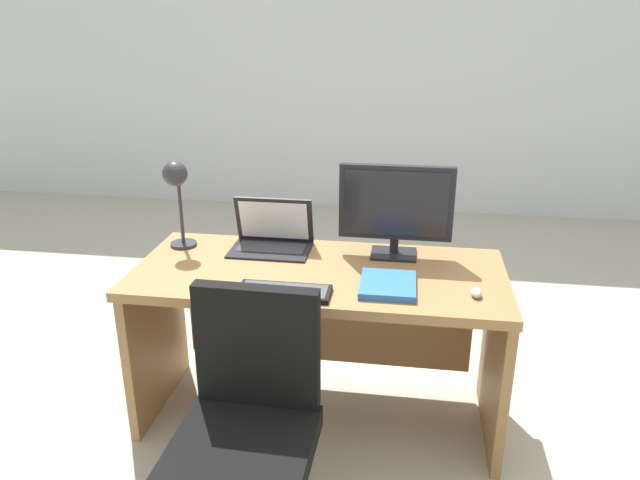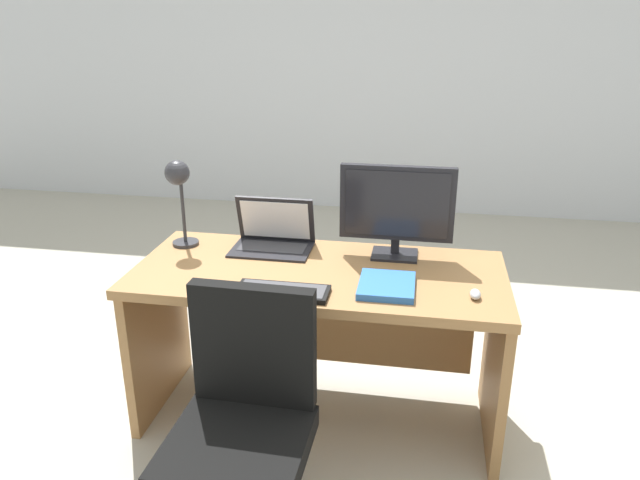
# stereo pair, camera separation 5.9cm
# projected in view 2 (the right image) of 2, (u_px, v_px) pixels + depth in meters

# --- Properties ---
(ground) EXTENTS (12.00, 12.00, 0.00)m
(ground) POSITION_uv_depth(u_px,v_px,m) (357.00, 281.00, 4.17)
(ground) COLOR #B7B2A3
(back_wall) EXTENTS (10.00, 0.10, 2.80)m
(back_wall) POSITION_uv_depth(u_px,v_px,m) (384.00, 53.00, 5.24)
(back_wall) COLOR silver
(back_wall) RESTS_ON ground
(desk) EXTENTS (1.55, 0.69, 0.73)m
(desk) POSITION_uv_depth(u_px,v_px,m) (320.00, 309.00, 2.65)
(desk) COLOR #9E7042
(desk) RESTS_ON ground
(monitor) EXTENTS (0.49, 0.16, 0.41)m
(monitor) POSITION_uv_depth(u_px,v_px,m) (397.00, 207.00, 2.59)
(monitor) COLOR black
(monitor) RESTS_ON desk
(laptop) EXTENTS (0.36, 0.25, 0.23)m
(laptop) POSITION_uv_depth(u_px,v_px,m) (274.00, 232.00, 2.75)
(laptop) COLOR black
(laptop) RESTS_ON desk
(keyboard) EXTENTS (0.36, 0.14, 0.02)m
(keyboard) POSITION_uv_depth(u_px,v_px,m) (282.00, 291.00, 2.31)
(keyboard) COLOR black
(keyboard) RESTS_ON desk
(mouse) EXTENTS (0.04, 0.07, 0.03)m
(mouse) POSITION_uv_depth(u_px,v_px,m) (475.00, 294.00, 2.28)
(mouse) COLOR #B7BABF
(mouse) RESTS_ON desk
(desk_lamp) EXTENTS (0.12, 0.14, 0.40)m
(desk_lamp) POSITION_uv_depth(u_px,v_px,m) (179.00, 184.00, 2.68)
(desk_lamp) COLOR #2D2D33
(desk_lamp) RESTS_ON desk
(book) EXTENTS (0.22, 0.25, 0.03)m
(book) POSITION_uv_depth(u_px,v_px,m) (387.00, 286.00, 2.35)
(book) COLOR blue
(book) RESTS_ON desk
(office_chair) EXTENTS (0.56, 0.56, 0.88)m
(office_chair) POSITION_uv_depth(u_px,v_px,m) (243.00, 447.00, 2.06)
(office_chair) COLOR black
(office_chair) RESTS_ON ground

